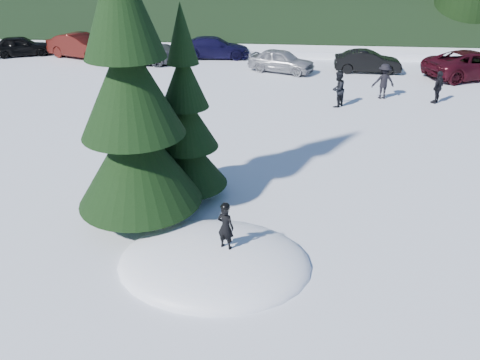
# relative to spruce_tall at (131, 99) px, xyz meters

# --- Properties ---
(ground) EXTENTS (200.00, 200.00, 0.00)m
(ground) POSITION_rel_spruce_tall_xyz_m (2.20, -1.80, -3.32)
(ground) COLOR white
(ground) RESTS_ON ground
(snow_mound) EXTENTS (4.48, 3.52, 0.96)m
(snow_mound) POSITION_rel_spruce_tall_xyz_m (2.20, -1.80, -3.32)
(snow_mound) COLOR white
(snow_mound) RESTS_ON ground
(spruce_tall) EXTENTS (3.20, 3.20, 8.60)m
(spruce_tall) POSITION_rel_spruce_tall_xyz_m (0.00, 0.00, 0.00)
(spruce_tall) COLOR black
(spruce_tall) RESTS_ON ground
(spruce_short) EXTENTS (2.20, 2.20, 5.37)m
(spruce_short) POSITION_rel_spruce_tall_xyz_m (1.00, 1.40, -1.22)
(spruce_short) COLOR black
(spruce_short) RESTS_ON ground
(child_skier) EXTENTS (0.45, 0.38, 1.07)m
(child_skier) POSITION_rel_spruce_tall_xyz_m (2.47, -1.81, -2.30)
(child_skier) COLOR black
(child_skier) RESTS_ON snow_mound
(adult_0) EXTENTS (0.93, 0.98, 1.60)m
(adult_0) POSITION_rel_spruce_tall_xyz_m (5.99, 10.34, -2.52)
(adult_0) COLOR black
(adult_0) RESTS_ON ground
(adult_1) EXTENTS (0.84, 0.91, 1.49)m
(adult_1) POSITION_rel_spruce_tall_xyz_m (10.63, 11.33, -2.57)
(adult_1) COLOR black
(adult_1) RESTS_ON ground
(adult_2) EXTENTS (1.13, 0.75, 1.64)m
(adult_2) POSITION_rel_spruce_tall_xyz_m (8.26, 11.85, -2.50)
(adult_2) COLOR black
(adult_2) RESTS_ON ground
(car_0) EXTENTS (4.09, 2.96, 1.30)m
(car_0) POSITION_rel_spruce_tall_xyz_m (-13.73, 19.27, -2.67)
(car_0) COLOR black
(car_0) RESTS_ON ground
(car_1) EXTENTS (4.86, 3.15, 1.51)m
(car_1) POSITION_rel_spruce_tall_xyz_m (-9.53, 19.08, -2.56)
(car_1) COLOR #3E0F0B
(car_1) RESTS_ON ground
(car_2) EXTENTS (5.33, 2.51, 1.47)m
(car_2) POSITION_rel_spruce_tall_xyz_m (-5.56, 18.05, -2.58)
(car_2) COLOR #494B50
(car_2) RESTS_ON ground
(car_3) EXTENTS (4.68, 2.19, 1.32)m
(car_3) POSITION_rel_spruce_tall_xyz_m (-1.00, 19.88, -2.66)
(car_3) COLOR black
(car_3) RESTS_ON ground
(car_4) EXTENTS (4.09, 2.79, 1.29)m
(car_4) POSITION_rel_spruce_tall_xyz_m (3.37, 16.54, -2.67)
(car_4) COLOR gray
(car_4) RESTS_ON ground
(car_5) EXTENTS (3.78, 1.45, 1.23)m
(car_5) POSITION_rel_spruce_tall_xyz_m (8.28, 16.97, -2.71)
(car_5) COLOR black
(car_5) RESTS_ON ground
(car_6) EXTENTS (5.82, 4.19, 1.47)m
(car_6) POSITION_rel_spruce_tall_xyz_m (13.78, 16.22, -2.58)
(car_6) COLOR #370A13
(car_6) RESTS_ON ground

